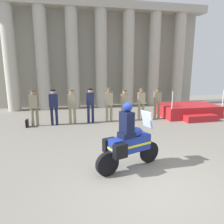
% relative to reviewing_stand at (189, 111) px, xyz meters
% --- Properties ---
extents(ground_plane, '(28.00, 28.00, 0.00)m').
position_rel_reviewing_stand_xyz_m(ground_plane, '(-4.80, -6.15, -0.32)').
color(ground_plane, gray).
extents(colonnade_backdrop, '(14.82, 1.64, 7.02)m').
position_rel_reviewing_stand_xyz_m(colonnade_backdrop, '(-4.37, 4.36, 3.41)').
color(colonnade_backdrop, '#A49F91').
rests_on(colonnade_backdrop, ground_plane).
extents(reviewing_stand, '(3.14, 2.46, 1.57)m').
position_rel_reviewing_stand_xyz_m(reviewing_stand, '(0.00, 0.00, 0.00)').
color(reviewing_stand, '#B21E23').
rests_on(reviewing_stand, ground_plane).
extents(officer_in_row_0, '(0.41, 0.27, 1.73)m').
position_rel_reviewing_stand_xyz_m(officer_in_row_0, '(-8.28, -0.23, 0.70)').
color(officer_in_row_0, '#7A7056').
rests_on(officer_in_row_0, ground_plane).
extents(officer_in_row_1, '(0.41, 0.27, 1.73)m').
position_rel_reviewing_stand_xyz_m(officer_in_row_1, '(-7.38, -0.28, 0.70)').
color(officer_in_row_1, '#141938').
rests_on(officer_in_row_1, ground_plane).
extents(officer_in_row_2, '(0.41, 0.27, 1.69)m').
position_rel_reviewing_stand_xyz_m(officer_in_row_2, '(-6.51, -0.18, 0.67)').
color(officer_in_row_2, gray).
rests_on(officer_in_row_2, ground_plane).
extents(officer_in_row_3, '(0.41, 0.27, 1.73)m').
position_rel_reviewing_stand_xyz_m(officer_in_row_3, '(-5.61, -0.15, 0.70)').
color(officer_in_row_3, '#191E42').
rests_on(officer_in_row_3, ground_plane).
extents(officer_in_row_4, '(0.41, 0.27, 1.73)m').
position_rel_reviewing_stand_xyz_m(officer_in_row_4, '(-4.66, -0.19, 0.70)').
color(officer_in_row_4, gray).
rests_on(officer_in_row_4, ground_plane).
extents(officer_in_row_5, '(0.41, 0.27, 1.62)m').
position_rel_reviewing_stand_xyz_m(officer_in_row_5, '(-3.85, -0.20, 0.63)').
color(officer_in_row_5, '#847A5B').
rests_on(officer_in_row_5, ground_plane).
extents(officer_in_row_6, '(0.41, 0.27, 1.69)m').
position_rel_reviewing_stand_xyz_m(officer_in_row_6, '(-2.93, -0.20, 0.67)').
color(officer_in_row_6, gray).
rests_on(officer_in_row_6, ground_plane).
extents(officer_in_row_7, '(0.41, 0.27, 1.69)m').
position_rel_reviewing_stand_xyz_m(officer_in_row_7, '(-2.03, -0.19, 0.67)').
color(officer_in_row_7, '#7A7056').
rests_on(officer_in_row_7, ground_plane).
extents(motorcycle_with_rider, '(2.01, 0.98, 1.90)m').
position_rel_reviewing_stand_xyz_m(motorcycle_with_rider, '(-5.18, -5.32, 0.47)').
color(motorcycle_with_rider, black).
rests_on(motorcycle_with_rider, ground_plane).
extents(briefcase_on_ground, '(0.10, 0.32, 0.36)m').
position_rel_reviewing_stand_xyz_m(briefcase_on_ground, '(-8.63, -0.34, -0.14)').
color(briefcase_on_ground, black).
rests_on(briefcase_on_ground, ground_plane).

